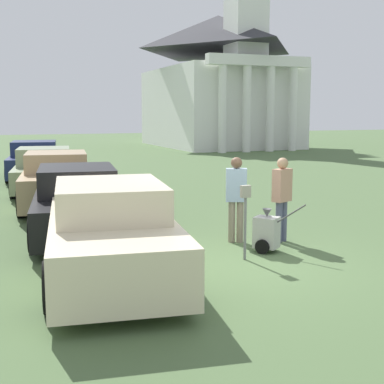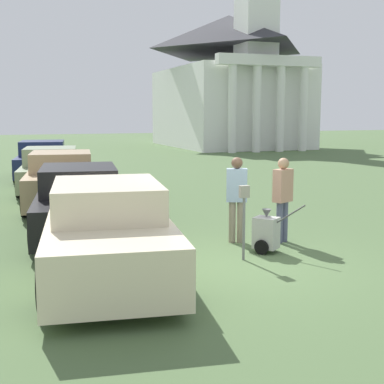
{
  "view_description": "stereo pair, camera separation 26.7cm",
  "coord_description": "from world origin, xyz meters",
  "px_view_note": "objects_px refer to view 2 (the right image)",
  "views": [
    {
      "loc": [
        -4.15,
        -8.34,
        2.67
      ],
      "look_at": [
        -0.37,
        1.47,
        1.1
      ],
      "focal_mm": 50.0,
      "sensor_mm": 36.0,
      "label": 1
    },
    {
      "loc": [
        -3.9,
        -8.44,
        2.67
      ],
      "look_at": [
        -0.37,
        1.47,
        1.1
      ],
      "focal_mm": 50.0,
      "sensor_mm": 36.0,
      "label": 2
    }
  ],
  "objects_px": {
    "parking_meter": "(244,208)",
    "person_worker": "(237,194)",
    "parked_car_tan": "(62,181)",
    "parked_car_cream": "(107,231)",
    "person_supervisor": "(283,194)",
    "equipment_cart": "(266,233)",
    "parked_car_black": "(79,202)",
    "parked_car_navy": "(43,161)",
    "church": "(231,74)",
    "parked_car_sage": "(51,171)"
  },
  "relations": [
    {
      "from": "parked_car_black",
      "to": "parked_car_sage",
      "type": "distance_m",
      "value": 6.92
    },
    {
      "from": "parked_car_cream",
      "to": "parked_car_navy",
      "type": "distance_m",
      "value": 13.95
    },
    {
      "from": "parked_car_navy",
      "to": "parking_meter",
      "type": "distance_m",
      "value": 14.2
    },
    {
      "from": "person_supervisor",
      "to": "equipment_cart",
      "type": "distance_m",
      "value": 1.11
    },
    {
      "from": "parked_car_tan",
      "to": "person_supervisor",
      "type": "distance_m",
      "value": 7.05
    },
    {
      "from": "parked_car_tan",
      "to": "parked_car_black",
      "type": "bearing_deg",
      "value": -82.19
    },
    {
      "from": "person_worker",
      "to": "equipment_cart",
      "type": "bearing_deg",
      "value": 126.81
    },
    {
      "from": "parked_car_black",
      "to": "parked_car_cream",
      "type": "bearing_deg",
      "value": -82.16
    },
    {
      "from": "parking_meter",
      "to": "parked_car_sage",
      "type": "bearing_deg",
      "value": 103.64
    },
    {
      "from": "parked_car_black",
      "to": "church",
      "type": "height_order",
      "value": "church"
    },
    {
      "from": "parked_car_sage",
      "to": "church",
      "type": "bearing_deg",
      "value": 60.29
    },
    {
      "from": "parked_car_navy",
      "to": "church",
      "type": "distance_m",
      "value": 23.35
    },
    {
      "from": "person_supervisor",
      "to": "person_worker",
      "type": "bearing_deg",
      "value": -43.05
    },
    {
      "from": "parked_car_cream",
      "to": "church",
      "type": "relative_size",
      "value": 0.25
    },
    {
      "from": "parked_car_cream",
      "to": "parking_meter",
      "type": "height_order",
      "value": "parked_car_cream"
    },
    {
      "from": "parking_meter",
      "to": "person_worker",
      "type": "bearing_deg",
      "value": 71.37
    },
    {
      "from": "person_supervisor",
      "to": "parked_car_sage",
      "type": "bearing_deg",
      "value": -92.27
    },
    {
      "from": "parked_car_black",
      "to": "church",
      "type": "distance_m",
      "value": 31.82
    },
    {
      "from": "equipment_cart",
      "to": "person_worker",
      "type": "bearing_deg",
      "value": 64.3
    },
    {
      "from": "parked_car_tan",
      "to": "parking_meter",
      "type": "height_order",
      "value": "parked_car_tan"
    },
    {
      "from": "parked_car_tan",
      "to": "equipment_cart",
      "type": "height_order",
      "value": "parked_car_tan"
    },
    {
      "from": "parked_car_cream",
      "to": "parked_car_black",
      "type": "bearing_deg",
      "value": 97.84
    },
    {
      "from": "parked_car_cream",
      "to": "parked_car_navy",
      "type": "bearing_deg",
      "value": 97.83
    },
    {
      "from": "person_worker",
      "to": "equipment_cart",
      "type": "xyz_separation_m",
      "value": [
        0.22,
        -0.92,
        -0.63
      ]
    },
    {
      "from": "person_supervisor",
      "to": "parked_car_cream",
      "type": "bearing_deg",
      "value": -10.7
    },
    {
      "from": "parked_car_cream",
      "to": "parked_car_black",
      "type": "distance_m",
      "value": 3.3
    },
    {
      "from": "parking_meter",
      "to": "person_worker",
      "type": "relative_size",
      "value": 0.77
    },
    {
      "from": "parked_car_sage",
      "to": "parking_meter",
      "type": "distance_m",
      "value": 10.54
    },
    {
      "from": "parked_car_tan",
      "to": "church",
      "type": "relative_size",
      "value": 0.22
    },
    {
      "from": "parked_car_cream",
      "to": "person_supervisor",
      "type": "xyz_separation_m",
      "value": [
        3.81,
        0.94,
        0.28
      ]
    },
    {
      "from": "parked_car_black",
      "to": "person_worker",
      "type": "height_order",
      "value": "person_worker"
    },
    {
      "from": "parked_car_tan",
      "to": "equipment_cart",
      "type": "xyz_separation_m",
      "value": [
        3.13,
        -6.54,
        -0.35
      ]
    },
    {
      "from": "parked_car_tan",
      "to": "parked_car_cream",
      "type": "bearing_deg",
      "value": -82.17
    },
    {
      "from": "parking_meter",
      "to": "parked_car_cream",
      "type": "bearing_deg",
      "value": 179.49
    },
    {
      "from": "person_supervisor",
      "to": "church",
      "type": "xyz_separation_m",
      "value": [
        11.82,
        29.62,
        4.66
      ]
    },
    {
      "from": "parking_meter",
      "to": "church",
      "type": "relative_size",
      "value": 0.06
    },
    {
      "from": "parked_car_cream",
      "to": "parked_car_sage",
      "type": "xyz_separation_m",
      "value": [
        -0.0,
        10.22,
        -0.04
      ]
    },
    {
      "from": "parked_car_navy",
      "to": "person_worker",
      "type": "height_order",
      "value": "person_worker"
    },
    {
      "from": "parked_car_cream",
      "to": "parking_meter",
      "type": "bearing_deg",
      "value": 7.32
    },
    {
      "from": "parked_car_tan",
      "to": "person_worker",
      "type": "height_order",
      "value": "person_worker"
    },
    {
      "from": "parked_car_tan",
      "to": "equipment_cart",
      "type": "distance_m",
      "value": 7.26
    },
    {
      "from": "parked_car_cream",
      "to": "person_supervisor",
      "type": "height_order",
      "value": "person_supervisor"
    },
    {
      "from": "parked_car_navy",
      "to": "equipment_cart",
      "type": "relative_size",
      "value": 4.87
    },
    {
      "from": "parked_car_black",
      "to": "parked_car_sage",
      "type": "height_order",
      "value": "parked_car_black"
    },
    {
      "from": "equipment_cart",
      "to": "parked_car_cream",
      "type": "bearing_deg",
      "value": 147.02
    },
    {
      "from": "parked_car_navy",
      "to": "church",
      "type": "height_order",
      "value": "church"
    },
    {
      "from": "equipment_cart",
      "to": "parking_meter",
      "type": "bearing_deg",
      "value": 169.5
    },
    {
      "from": "parked_car_tan",
      "to": "parked_car_sage",
      "type": "relative_size",
      "value": 0.98
    },
    {
      "from": "parked_car_black",
      "to": "church",
      "type": "relative_size",
      "value": 0.24
    },
    {
      "from": "church",
      "to": "parked_car_cream",
      "type": "bearing_deg",
      "value": -117.09
    }
  ]
}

